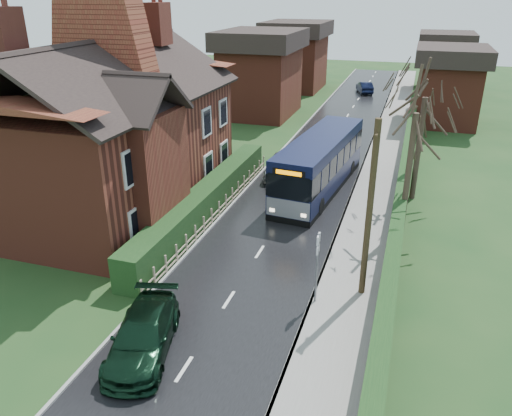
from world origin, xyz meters
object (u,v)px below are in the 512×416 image
(car_silver, at_px, (281,166))
(telegraph_pole, at_px, (369,212))
(bus_stop_sign, at_px, (317,259))
(brick_house, at_px, (114,128))
(car_green, at_px, (143,336))
(bus, at_px, (320,164))

(car_silver, height_order, telegraph_pole, telegraph_pole)
(bus_stop_sign, bearing_deg, car_silver, 108.63)
(car_silver, bearing_deg, brick_house, -138.69)
(car_green, xyz_separation_m, bus_stop_sign, (4.80, 4.38, 1.31))
(bus, height_order, telegraph_pole, telegraph_pole)
(car_silver, distance_m, telegraph_pole, 14.01)
(brick_house, height_order, telegraph_pole, brick_house)
(brick_house, relative_size, telegraph_pole, 2.09)
(bus, relative_size, telegraph_pole, 1.55)
(brick_house, height_order, bus, brick_house)
(car_silver, relative_size, bus_stop_sign, 1.40)
(brick_house, height_order, bus_stop_sign, brick_house)
(telegraph_pole, bearing_deg, car_green, -138.35)
(car_green, bearing_deg, telegraph_pole, 26.04)
(brick_house, relative_size, bus_stop_sign, 4.90)
(bus, bearing_deg, bus_stop_sign, -73.35)
(brick_house, bearing_deg, car_green, -55.53)
(bus_stop_sign, bearing_deg, bus, 98.77)
(bus, relative_size, bus_stop_sign, 3.62)
(car_silver, relative_size, telegraph_pole, 0.60)
(brick_house, height_order, car_silver, brick_house)
(car_green, bearing_deg, bus, 65.80)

